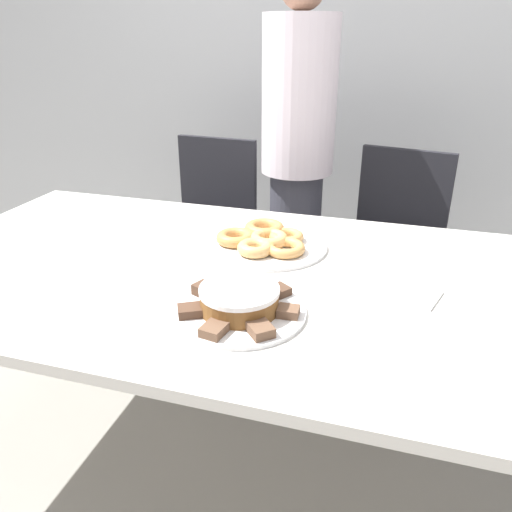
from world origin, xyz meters
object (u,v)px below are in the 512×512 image
object	(u,v)px
frosted_cake	(239,299)
office_chair_left	(207,241)
person_standing	(297,159)
plate_cake	(240,311)
napkin	(410,294)
plate_donuts	(269,246)
office_chair_right	(389,263)

from	to	relation	value
frosted_cake	office_chair_left	bearing A→B (deg)	116.11
person_standing	office_chair_left	size ratio (longest dim) A/B	1.78
person_standing	plate_cake	bearing A→B (deg)	-84.46
plate_cake	napkin	xyz separation A→B (m)	(0.39, 0.21, -0.00)
person_standing	frosted_cake	xyz separation A→B (m)	(0.11, -1.14, -0.07)
person_standing	plate_donuts	bearing A→B (deg)	-84.43
office_chair_left	office_chair_right	distance (m)	0.86
person_standing	office_chair_left	bearing A→B (deg)	-172.57
frosted_cake	napkin	distance (m)	0.45
office_chair_right	napkin	xyz separation A→B (m)	(0.06, -0.87, 0.31)
person_standing	office_chair_left	world-z (taller)	person_standing
office_chair_left	plate_donuts	size ratio (longest dim) A/B	2.48
office_chair_right	plate_donuts	xyz separation A→B (m)	(-0.37, -0.68, 0.31)
person_standing	plate_donuts	world-z (taller)	person_standing
office_chair_left	office_chair_right	size ratio (longest dim) A/B	1.00
plate_donuts	napkin	size ratio (longest dim) A/B	2.19
person_standing	office_chair_right	world-z (taller)	person_standing
napkin	plate_donuts	bearing A→B (deg)	155.43
plate_donuts	frosted_cake	size ratio (longest dim) A/B	1.91
frosted_cake	person_standing	bearing A→B (deg)	95.54
office_chair_right	frosted_cake	bearing A→B (deg)	-95.47
person_standing	office_chair_left	xyz separation A→B (m)	(-0.42, -0.05, -0.42)
person_standing	plate_cake	distance (m)	1.15
plate_cake	plate_donuts	distance (m)	0.41
person_standing	office_chair_right	size ratio (longest dim) A/B	1.78
office_chair_right	napkin	bearing A→B (deg)	-74.46
plate_cake	plate_donuts	xyz separation A→B (m)	(-0.04, 0.41, 0.00)
plate_donuts	plate_cake	bearing A→B (deg)	-84.50
person_standing	office_chair_right	distance (m)	0.61
office_chair_right	plate_cake	world-z (taller)	office_chair_right
napkin	office_chair_right	bearing A→B (deg)	94.25
person_standing	plate_donuts	size ratio (longest dim) A/B	4.40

